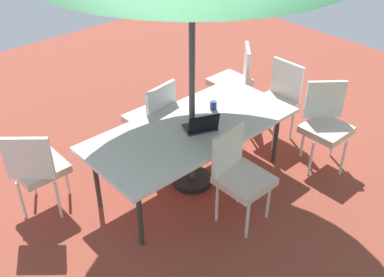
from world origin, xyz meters
The scene contains 10 objects.
ground_plane centered at (0.00, 0.00, -0.01)m, with size 10.00×10.00×0.02m, color brown.
dining_table centered at (0.00, 0.00, 0.68)m, with size 2.23×1.03×0.72m.
chair_south centered at (0.00, -0.67, 0.55)m, with size 0.48×0.49×0.98m.
chair_southeast centered at (1.41, -0.68, 0.55)m, with size 0.59×0.59×0.98m.
chair_west centered at (-1.39, 0.02, 0.55)m, with size 0.46×0.46×0.98m.
chair_north centered at (0.03, 0.70, 0.55)m, with size 0.48×0.49×0.98m.
chair_southwest centered at (-1.41, -0.72, 0.55)m, with size 0.59×0.59×0.98m.
chair_northwest centered at (-1.36, 0.72, 0.55)m, with size 0.58×0.59×0.98m.
laptop centered at (-0.03, 0.11, 0.77)m, with size 0.39×0.35×0.21m.
cup centered at (-0.41, -0.11, 0.77)m, with size 0.08×0.08×0.09m, color #334C99.
Camera 1 is at (2.61, 2.88, 3.19)m, focal length 42.10 mm.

